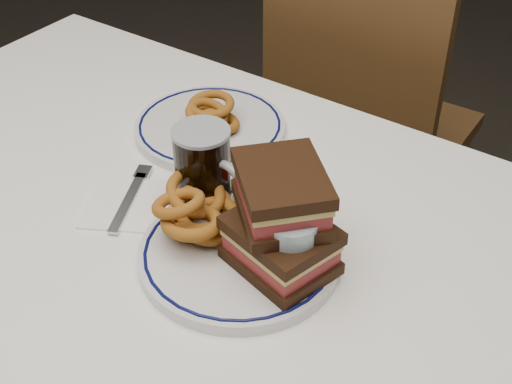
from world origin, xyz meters
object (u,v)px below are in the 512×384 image
Objects in this scene: reuben_sandwich at (281,220)px; beer_mug at (204,171)px; chair_far at (364,124)px; main_plate at (240,254)px; far_plate at (210,127)px.

beer_mug is at bearing 164.31° from reuben_sandwich.
chair_far reaches higher than beer_mug.
main_plate is 0.13m from beer_mug.
beer_mug is at bearing 150.09° from main_plate.
chair_far is at bearing 97.36° from beer_mug.
reuben_sandwich is at bearing -71.72° from chair_far.
far_plate is at bearing -92.99° from chair_far.
beer_mug is (-0.16, 0.04, -0.02)m from reuben_sandwich.
main_plate is 0.09m from reuben_sandwich.
reuben_sandwich is 0.68× the size of far_plate.
main_plate is at bearing -29.91° from beer_mug.
main_plate is at bearing -164.44° from reuben_sandwich.
main_plate is 0.32m from far_plate.
chair_far is at bearing 87.01° from far_plate.
reuben_sandwich is at bearing -36.91° from far_plate.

